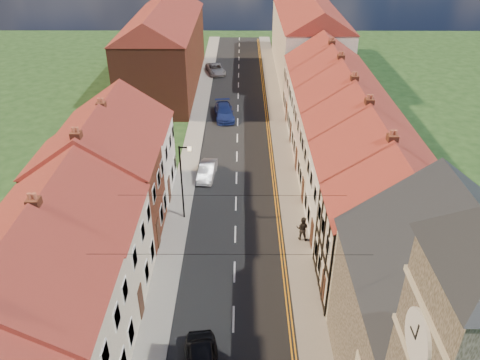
# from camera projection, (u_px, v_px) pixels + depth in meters

# --- Properties ---
(road) EXTENTS (7.00, 90.00, 0.02)m
(road) POSITION_uv_depth(u_px,v_px,m) (237.00, 156.00, 44.11)
(road) COLOR black
(road) RESTS_ON ground
(pavement_left) EXTENTS (1.80, 90.00, 0.12)m
(pavement_left) POSITION_uv_depth(u_px,v_px,m) (190.00, 156.00, 44.10)
(pavement_left) COLOR #A39F94
(pavement_left) RESTS_ON ground
(pavement_right) EXTENTS (1.80, 90.00, 0.12)m
(pavement_right) POSITION_uv_depth(u_px,v_px,m) (283.00, 156.00, 44.07)
(pavement_right) COLOR #A39F94
(pavement_right) RESTS_ON ground
(church) EXTENTS (11.25, 14.25, 15.20)m
(church) POSITION_uv_depth(u_px,v_px,m) (470.00, 345.00, 18.17)
(church) COLOR #3B3629
(church) RESTS_ON ground
(cottage_r_tudor) EXTENTS (8.30, 5.20, 9.00)m
(cottage_r_tudor) POSITION_uv_depth(u_px,v_px,m) (394.00, 229.00, 26.94)
(cottage_r_tudor) COLOR beige
(cottage_r_tudor) RESTS_ON ground
(cottage_r_white_near) EXTENTS (8.30, 6.00, 9.00)m
(cottage_r_white_near) POSITION_uv_depth(u_px,v_px,m) (372.00, 181.00, 31.57)
(cottage_r_white_near) COLOR white
(cottage_r_white_near) RESTS_ON ground
(cottage_r_cream_mid) EXTENTS (8.30, 5.20, 9.00)m
(cottage_r_cream_mid) POSITION_uv_depth(u_px,v_px,m) (356.00, 145.00, 36.21)
(cottage_r_cream_mid) COLOR beige
(cottage_r_cream_mid) RESTS_ON ground
(cottage_r_pink) EXTENTS (8.30, 6.00, 9.00)m
(cottage_r_pink) POSITION_uv_depth(u_px,v_px,m) (343.00, 118.00, 40.85)
(cottage_r_pink) COLOR #FFD7C9
(cottage_r_pink) RESTS_ON ground
(cottage_r_white_far) EXTENTS (8.30, 5.20, 9.00)m
(cottage_r_white_far) POSITION_uv_depth(u_px,v_px,m) (333.00, 95.00, 45.48)
(cottage_r_white_far) COLOR white
(cottage_r_white_far) RESTS_ON ground
(cottage_r_cream_far) EXTENTS (8.30, 6.00, 9.00)m
(cottage_r_cream_far) POSITION_uv_depth(u_px,v_px,m) (324.00, 78.00, 50.12)
(cottage_r_cream_far) COLOR #FFD7C9
(cottage_r_cream_far) RESTS_ON ground
(cottage_l_cream) EXTENTS (8.30, 6.30, 9.10)m
(cottage_l_cream) POSITION_uv_depth(u_px,v_px,m) (23.00, 324.00, 20.84)
(cottage_l_cream) COLOR beige
(cottage_l_cream) RESTS_ON ground
(cottage_l_white) EXTENTS (8.30, 6.90, 8.80)m
(cottage_l_white) POSITION_uv_depth(u_px,v_px,m) (69.00, 238.00, 26.41)
(cottage_l_white) COLOR beige
(cottage_l_white) RESTS_ON ground
(cottage_l_brick_mid) EXTENTS (8.30, 5.70, 9.10)m
(cottage_l_brick_mid) POSITION_uv_depth(u_px,v_px,m) (97.00, 180.00, 31.57)
(cottage_l_brick_mid) COLOR brown
(cottage_l_brick_mid) RESTS_ON ground
(cottage_l_pink) EXTENTS (8.30, 6.30, 8.80)m
(cottage_l_pink) POSITION_uv_depth(u_px,v_px,m) (117.00, 144.00, 36.63)
(cottage_l_pink) COLOR white
(cottage_l_pink) RESTS_ON ground
(block_right_far) EXTENTS (8.30, 24.20, 10.50)m
(block_right_far) POSITION_uv_depth(u_px,v_px,m) (308.00, 35.00, 62.84)
(block_right_far) COLOR beige
(block_right_far) RESTS_ON ground
(block_left_far) EXTENTS (8.30, 24.20, 10.50)m
(block_left_far) POSITION_uv_depth(u_px,v_px,m) (164.00, 44.00, 58.61)
(block_left_far) COLOR brown
(block_left_far) RESTS_ON ground
(lamppost) EXTENTS (0.88, 0.15, 6.00)m
(lamppost) POSITION_uv_depth(u_px,v_px,m) (183.00, 178.00, 33.73)
(lamppost) COLOR black
(lamppost) RESTS_ON pavement_left
(car_mid) EXTENTS (1.71, 3.88, 1.24)m
(car_mid) POSITION_uv_depth(u_px,v_px,m) (207.00, 171.00, 40.54)
(car_mid) COLOR #B6B7BF
(car_mid) RESTS_ON ground
(car_far) EXTENTS (2.57, 5.13, 1.43)m
(car_far) POSITION_uv_depth(u_px,v_px,m) (224.00, 112.00, 51.65)
(car_far) COLOR navy
(car_far) RESTS_ON ground
(car_distant) EXTENTS (3.27, 5.10, 1.31)m
(car_distant) POSITION_uv_depth(u_px,v_px,m) (216.00, 69.00, 64.99)
(car_distant) COLOR gray
(car_distant) RESTS_ON ground
(pedestrian_right) EXTENTS (1.05, 0.92, 1.83)m
(pedestrian_right) POSITION_uv_depth(u_px,v_px,m) (302.00, 228.00, 32.72)
(pedestrian_right) COLOR black
(pedestrian_right) RESTS_ON pavement_right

